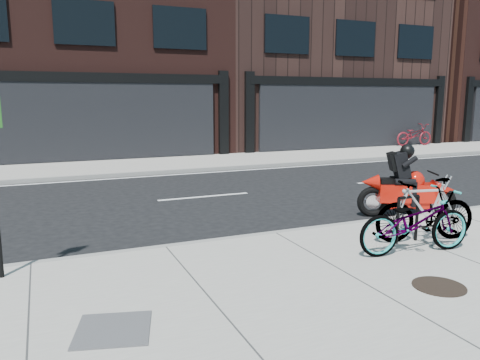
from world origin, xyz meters
name	(u,v)px	position (x,y,z in m)	size (l,w,h in m)	color
ground	(234,215)	(0.00, 0.00, 0.00)	(120.00, 120.00, 0.00)	black
sidewalk_near	(392,304)	(0.00, -5.00, 0.07)	(60.00, 6.00, 0.13)	gray
sidewalk_far	(154,165)	(0.00, 7.75, 0.07)	(60.00, 3.50, 0.13)	gray
building_mideast	(301,29)	(10.00, 14.50, 6.25)	(12.00, 10.00, 12.50)	black
building_east	(460,36)	(22.00, 14.50, 6.50)	(10.00, 10.00, 13.00)	black
bike_rack	(408,215)	(1.75, -3.31, 0.59)	(0.47, 0.07, 0.79)	black
bicycle_front	(415,221)	(1.46, -3.79, 0.63)	(0.67, 1.91, 1.00)	gray
bicycle_rear	(425,210)	(2.06, -3.38, 0.66)	(0.50, 1.78, 1.07)	gray
motorcycle	(412,187)	(3.39, -1.64, 0.64)	(1.97, 1.17, 1.57)	black
bicycle_far	(414,135)	(13.47, 9.00, 0.67)	(0.72, 2.07, 1.09)	maroon
manhole_cover	(439,286)	(0.80, -4.95, 0.14)	(0.66, 0.66, 0.01)	black
utility_grate	(113,329)	(-3.19, -4.48, 0.14)	(0.75, 0.75, 0.01)	#474749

